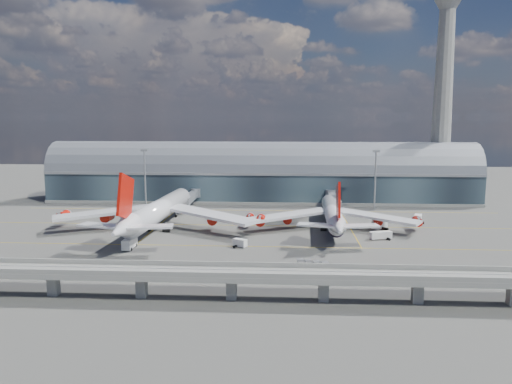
# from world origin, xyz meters

# --- Properties ---
(ground) EXTENTS (500.00, 500.00, 0.00)m
(ground) POSITION_xyz_m (0.00, 0.00, 0.00)
(ground) COLOR #474744
(ground) RESTS_ON ground
(taxi_lines) EXTENTS (200.00, 80.12, 0.01)m
(taxi_lines) POSITION_xyz_m (0.00, 22.11, 0.01)
(taxi_lines) COLOR gold
(taxi_lines) RESTS_ON ground
(terminal) EXTENTS (200.00, 30.00, 28.00)m
(terminal) POSITION_xyz_m (0.00, 77.99, 11.34)
(terminal) COLOR #1D2731
(terminal) RESTS_ON ground
(control_tower) EXTENTS (19.00, 19.00, 103.00)m
(control_tower) POSITION_xyz_m (85.00, 83.00, 51.64)
(control_tower) COLOR gray
(control_tower) RESTS_ON ground
(guideway) EXTENTS (220.00, 8.50, 7.20)m
(guideway) POSITION_xyz_m (-0.00, -55.00, 5.29)
(guideway) COLOR gray
(guideway) RESTS_ON ground
(floodlight_mast_left) EXTENTS (3.00, 0.70, 25.70)m
(floodlight_mast_left) POSITION_xyz_m (-50.00, 55.00, 13.63)
(floodlight_mast_left) COLOR gray
(floodlight_mast_left) RESTS_ON ground
(floodlight_mast_right) EXTENTS (3.00, 0.70, 25.70)m
(floodlight_mast_right) POSITION_xyz_m (50.00, 55.00, 13.63)
(floodlight_mast_right) COLOR gray
(floodlight_mast_right) RESTS_ON ground
(airliner_left) EXTENTS (75.87, 79.71, 24.29)m
(airliner_left) POSITION_xyz_m (-33.01, 9.86, 6.94)
(airliner_left) COLOR white
(airliner_left) RESTS_ON ground
(airliner_right) EXTENTS (62.37, 65.18, 20.70)m
(airliner_right) POSITION_xyz_m (28.36, 14.90, 5.37)
(airliner_right) COLOR white
(airliner_right) RESTS_ON ground
(jet_bridge_left) EXTENTS (4.40, 28.00, 7.25)m
(jet_bridge_left) POSITION_xyz_m (-29.37, 53.12, 5.18)
(jet_bridge_left) COLOR gray
(jet_bridge_left) RESTS_ON ground
(jet_bridge_right) EXTENTS (4.40, 32.00, 7.25)m
(jet_bridge_right) POSITION_xyz_m (31.91, 51.18, 5.18)
(jet_bridge_right) COLOR gray
(jet_bridge_right) RESTS_ON ground
(service_truck_0) EXTENTS (2.86, 7.87, 3.25)m
(service_truck_0) POSITION_xyz_m (-35.41, -14.69, 1.68)
(service_truck_0) COLOR silver
(service_truck_0) RESTS_ON ground
(service_truck_1) EXTENTS (4.70, 3.96, 2.50)m
(service_truck_1) POSITION_xyz_m (-2.18, -10.83, 1.26)
(service_truck_1) COLOR silver
(service_truck_1) RESTS_ON ground
(service_truck_2) EXTENTS (7.46, 3.88, 2.60)m
(service_truck_2) POSITION_xyz_m (42.81, 1.51, 1.35)
(service_truck_2) COLOR silver
(service_truck_2) RESTS_ON ground
(service_truck_3) EXTENTS (6.37, 6.58, 3.20)m
(service_truck_3) POSITION_xyz_m (45.28, 16.98, 1.64)
(service_truck_3) COLOR silver
(service_truck_3) RESTS_ON ground
(service_truck_4) EXTENTS (4.07, 5.95, 3.16)m
(service_truck_4) POSITION_xyz_m (61.54, 28.04, 1.59)
(service_truck_4) COLOR silver
(service_truck_4) RESTS_ON ground
(service_truck_5) EXTENTS (6.30, 4.91, 2.87)m
(service_truck_5) POSITION_xyz_m (-43.12, 51.30, 1.47)
(service_truck_5) COLOR silver
(service_truck_5) RESTS_ON ground
(cargo_train_0) EXTENTS (8.91, 4.17, 1.49)m
(cargo_train_0) POSITION_xyz_m (18.98, -29.66, 0.78)
(cargo_train_0) COLOR gray
(cargo_train_0) RESTS_ON ground
(cargo_train_1) EXTENTS (10.95, 3.08, 1.80)m
(cargo_train_1) POSITION_xyz_m (60.38, -38.86, 0.94)
(cargo_train_1) COLOR gray
(cargo_train_1) RESTS_ON ground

